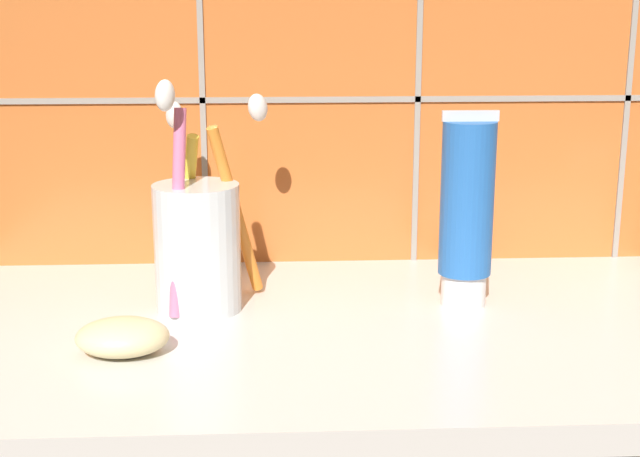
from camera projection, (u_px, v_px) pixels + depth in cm
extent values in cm
cube|color=silver|center=(422.00, 335.00, 65.64)|extent=(74.90, 33.86, 2.00)
cube|color=#C6662D|center=(396.00, 37.00, 77.20)|extent=(84.90, 1.50, 43.79)
cube|color=gray|center=(396.00, 99.00, 77.66)|extent=(84.90, 0.24, 0.50)
cube|color=gray|center=(201.00, 38.00, 75.51)|extent=(0.50, 0.24, 43.79)
cube|color=gray|center=(419.00, 38.00, 76.47)|extent=(0.50, 0.24, 43.79)
cube|color=gray|center=(633.00, 37.00, 77.44)|extent=(0.50, 0.24, 43.79)
cylinder|color=silver|center=(198.00, 248.00, 67.02)|extent=(6.48, 6.48, 9.73)
cylinder|color=orange|center=(236.00, 212.00, 68.65)|extent=(4.33, 4.68, 13.78)
ellipsoid|color=white|center=(258.00, 108.00, 68.77)|extent=(2.51, 2.59, 2.63)
cylinder|color=yellow|center=(187.00, 213.00, 69.97)|extent=(2.84, 5.36, 13.03)
ellipsoid|color=white|center=(174.00, 115.00, 70.51)|extent=(2.07, 2.65, 2.64)
cylinder|color=pink|center=(178.00, 214.00, 64.52)|extent=(1.89, 3.15, 15.20)
ellipsoid|color=white|center=(165.00, 95.00, 61.29)|extent=(1.91, 2.31, 2.42)
cylinder|color=white|center=(463.00, 289.00, 68.94)|extent=(3.43, 3.43, 2.57)
cylinder|color=blue|center=(467.00, 199.00, 67.20)|extent=(4.04, 4.04, 11.70)
cube|color=silver|center=(471.00, 116.00, 65.68)|extent=(4.24, 0.36, 0.80)
ellipsoid|color=beige|center=(122.00, 337.00, 59.05)|extent=(6.22, 4.84, 2.46)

